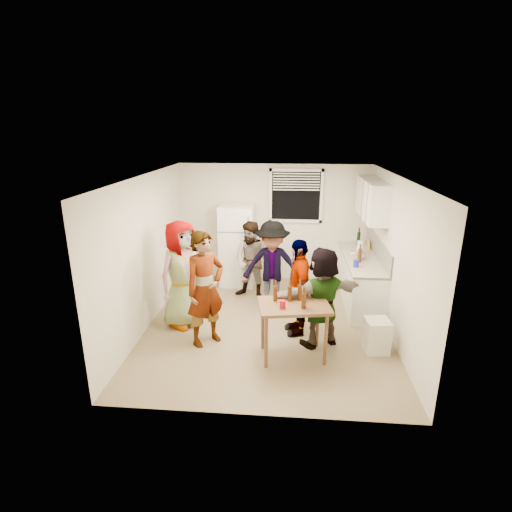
# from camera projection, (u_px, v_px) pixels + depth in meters

# --- Properties ---
(room) EXTENTS (4.00, 4.50, 2.50)m
(room) POSITION_uv_depth(u_px,v_px,m) (267.00, 325.00, 6.81)
(room) COLOR silver
(room) RESTS_ON ground
(window) EXTENTS (1.12, 0.10, 1.06)m
(window) POSITION_uv_depth(u_px,v_px,m) (296.00, 196.00, 8.29)
(window) COLOR white
(window) RESTS_ON room
(refrigerator) EXTENTS (0.70, 0.70, 1.70)m
(refrigerator) POSITION_uv_depth(u_px,v_px,m) (237.00, 245.00, 8.39)
(refrigerator) COLOR white
(refrigerator) RESTS_ON ground
(counter_lower) EXTENTS (0.60, 2.20, 0.86)m
(counter_lower) POSITION_uv_depth(u_px,v_px,m) (360.00, 280.00, 7.63)
(counter_lower) COLOR white
(counter_lower) RESTS_ON ground
(countertop) EXTENTS (0.64, 2.22, 0.04)m
(countertop) POSITION_uv_depth(u_px,v_px,m) (362.00, 258.00, 7.49)
(countertop) COLOR beige
(countertop) RESTS_ON counter_lower
(backsplash) EXTENTS (0.03, 2.20, 0.36)m
(backsplash) POSITION_uv_depth(u_px,v_px,m) (378.00, 248.00, 7.40)
(backsplash) COLOR #AEABA0
(backsplash) RESTS_ON countertop
(upper_cabinets) EXTENTS (0.34, 1.60, 0.70)m
(upper_cabinets) POSITION_uv_depth(u_px,v_px,m) (372.00, 199.00, 7.34)
(upper_cabinets) COLOR white
(upper_cabinets) RESTS_ON room
(kettle) EXTENTS (0.28, 0.26, 0.19)m
(kettle) POSITION_uv_depth(u_px,v_px,m) (360.00, 259.00, 7.35)
(kettle) COLOR silver
(kettle) RESTS_ON countertop
(paper_towel) EXTENTS (0.12, 0.12, 0.27)m
(paper_towel) POSITION_uv_depth(u_px,v_px,m) (360.00, 255.00, 7.59)
(paper_towel) COLOR white
(paper_towel) RESTS_ON countertop
(wine_bottle) EXTENTS (0.07, 0.07, 0.28)m
(wine_bottle) POSITION_uv_depth(u_px,v_px,m) (358.00, 245.00, 8.20)
(wine_bottle) COLOR black
(wine_bottle) RESTS_ON countertop
(beer_bottle_counter) EXTENTS (0.07, 0.07, 0.25)m
(beer_bottle_counter) POSITION_uv_depth(u_px,v_px,m) (359.00, 262.00, 7.16)
(beer_bottle_counter) COLOR #47230C
(beer_bottle_counter) RESTS_ON countertop
(blue_cup) EXTENTS (0.09, 0.09, 0.13)m
(blue_cup) POSITION_uv_depth(u_px,v_px,m) (356.00, 267.00, 6.93)
(blue_cup) COLOR #1C22A9
(blue_cup) RESTS_ON countertop
(picture_frame) EXTENTS (0.02, 0.20, 0.17)m
(picture_frame) POSITION_uv_depth(u_px,v_px,m) (368.00, 244.00, 7.98)
(picture_frame) COLOR gold
(picture_frame) RESTS_ON countertop
(trash_bin) EXTENTS (0.38, 0.38, 0.51)m
(trash_bin) POSITION_uv_depth(u_px,v_px,m) (376.00, 336.00, 5.95)
(trash_bin) COLOR silver
(trash_bin) RESTS_ON ground
(serving_table) EXTENTS (1.08, 0.81, 0.84)m
(serving_table) POSITION_uv_depth(u_px,v_px,m) (292.00, 356.00, 5.88)
(serving_table) COLOR brown
(serving_table) RESTS_ON ground
(beer_bottle_table) EXTENTS (0.06, 0.06, 0.23)m
(beer_bottle_table) POSITION_uv_depth(u_px,v_px,m) (304.00, 307.00, 5.54)
(beer_bottle_table) COLOR #47230C
(beer_bottle_table) RESTS_ON serving_table
(red_cup) EXTENTS (0.08, 0.08, 0.11)m
(red_cup) POSITION_uv_depth(u_px,v_px,m) (283.00, 308.00, 5.51)
(red_cup) COLOR #B20E1D
(red_cup) RESTS_ON serving_table
(guest_grey) EXTENTS (1.99, 1.78, 0.58)m
(guest_grey) POSITION_uv_depth(u_px,v_px,m) (185.00, 323.00, 6.85)
(guest_grey) COLOR gray
(guest_grey) RESTS_ON ground
(guest_stripe) EXTENTS (1.73, 1.73, 0.43)m
(guest_stripe) POSITION_uv_depth(u_px,v_px,m) (208.00, 342.00, 6.28)
(guest_stripe) COLOR #141933
(guest_stripe) RESTS_ON ground
(guest_back_left) EXTENTS (1.19, 1.69, 0.58)m
(guest_back_left) POSITION_uv_depth(u_px,v_px,m) (253.00, 297.00, 7.90)
(guest_back_left) COLOR brown
(guest_back_left) RESTS_ON ground
(guest_back_right) EXTENTS (1.11, 1.69, 0.62)m
(guest_back_right) POSITION_uv_depth(u_px,v_px,m) (271.00, 309.00, 7.40)
(guest_back_right) COLOR #45444A
(guest_back_right) RESTS_ON ground
(guest_black) EXTENTS (1.74, 1.22, 0.39)m
(guest_black) POSITION_uv_depth(u_px,v_px,m) (297.00, 332.00, 6.58)
(guest_black) COLOR black
(guest_black) RESTS_ON ground
(guest_orange) EXTENTS (1.99, 2.05, 0.46)m
(guest_orange) POSITION_uv_depth(u_px,v_px,m) (319.00, 343.00, 6.22)
(guest_orange) COLOR #E66544
(guest_orange) RESTS_ON ground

